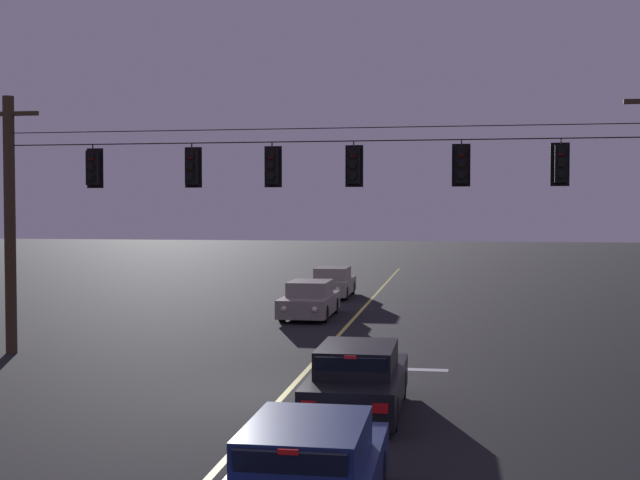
# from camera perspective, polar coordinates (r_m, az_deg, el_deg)

# --- Properties ---
(ground_plane) EXTENTS (180.00, 180.00, 0.00)m
(ground_plane) POSITION_cam_1_polar(r_m,az_deg,el_deg) (18.79, -2.49, -10.61)
(ground_plane) COLOR black
(lane_centre_stripe) EXTENTS (0.14, 60.00, 0.01)m
(lane_centre_stripe) POSITION_cam_1_polar(r_m,az_deg,el_deg) (28.55, 1.60, -6.21)
(lane_centre_stripe) COLOR #D1C64C
(lane_centre_stripe) RESTS_ON ground
(stop_bar_paint) EXTENTS (3.40, 0.36, 0.01)m
(stop_bar_paint) POSITION_cam_1_polar(r_m,az_deg,el_deg) (21.88, 4.30, -8.79)
(stop_bar_paint) COLOR silver
(stop_bar_paint) RESTS_ON ground
(signal_span_assembly) EXTENTS (19.45, 0.32, 7.36)m
(signal_span_assembly) POSITION_cam_1_polar(r_m,az_deg,el_deg) (22.32, -0.41, 1.33)
(signal_span_assembly) COLOR #423021
(signal_span_assembly) RESTS_ON ground
(traffic_light_leftmost) EXTENTS (0.48, 0.41, 1.22)m
(traffic_light_leftmost) POSITION_cam_1_polar(r_m,az_deg,el_deg) (24.18, -15.34, 4.80)
(traffic_light_leftmost) COLOR black
(traffic_light_left_inner) EXTENTS (0.48, 0.41, 1.22)m
(traffic_light_left_inner) POSITION_cam_1_polar(r_m,az_deg,el_deg) (23.14, -8.80, 4.98)
(traffic_light_left_inner) COLOR black
(traffic_light_centre) EXTENTS (0.48, 0.41, 1.22)m
(traffic_light_centre) POSITION_cam_1_polar(r_m,az_deg,el_deg) (22.55, -3.32, 5.08)
(traffic_light_centre) COLOR black
(traffic_light_right_inner) EXTENTS (0.48, 0.41, 1.22)m
(traffic_light_right_inner) POSITION_cam_1_polar(r_m,az_deg,el_deg) (22.18, 2.32, 5.13)
(traffic_light_right_inner) COLOR black
(traffic_light_rightmost) EXTENTS (0.48, 0.41, 1.22)m
(traffic_light_rightmost) POSITION_cam_1_polar(r_m,az_deg,el_deg) (22.02, 9.67, 5.12)
(traffic_light_rightmost) COLOR black
(traffic_light_far_right) EXTENTS (0.48, 0.41, 1.22)m
(traffic_light_far_right) POSITION_cam_1_polar(r_m,az_deg,el_deg) (22.19, 16.20, 5.04)
(traffic_light_far_right) COLOR black
(car_waiting_near_lane) EXTENTS (1.80, 4.33, 1.39)m
(car_waiting_near_lane) POSITION_cam_1_polar(r_m,az_deg,el_deg) (17.19, 2.61, -9.61)
(car_waiting_near_lane) COLOR black
(car_waiting_near_lane) RESTS_ON ground
(car_oncoming_lead) EXTENTS (1.80, 4.42, 1.39)m
(car_oncoming_lead) POSITION_cam_1_polar(r_m,az_deg,el_deg) (31.92, -0.72, -4.16)
(car_oncoming_lead) COLOR gray
(car_oncoming_lead) RESTS_ON ground
(car_oncoming_trailing) EXTENTS (1.80, 4.42, 1.39)m
(car_oncoming_trailing) POSITION_cam_1_polar(r_m,az_deg,el_deg) (39.36, 0.84, -2.97)
(car_oncoming_trailing) COLOR gray
(car_oncoming_trailing) RESTS_ON ground
(car_waiting_second_near) EXTENTS (1.80, 4.33, 1.39)m
(car_waiting_second_near) POSITION_cam_1_polar(r_m,az_deg,el_deg) (11.25, -0.89, -15.96)
(car_waiting_second_near) COLOR navy
(car_waiting_second_near) RESTS_ON ground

